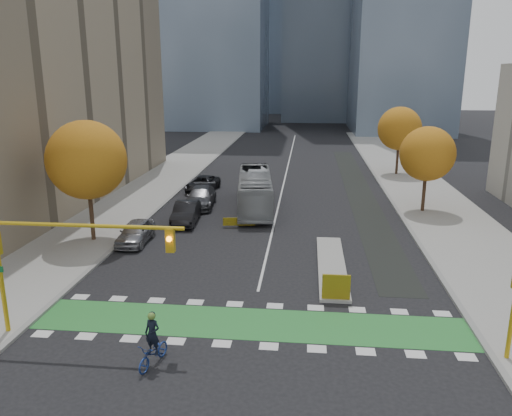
% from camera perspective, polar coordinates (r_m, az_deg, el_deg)
% --- Properties ---
extents(ground, '(300.00, 300.00, 0.00)m').
position_cam_1_polar(ground, '(22.15, -1.11, -14.88)').
color(ground, black).
rests_on(ground, ground).
extents(sidewalk_west, '(7.00, 120.00, 0.15)m').
position_cam_1_polar(sidewalk_west, '(43.57, -15.68, -0.14)').
color(sidewalk_west, gray).
rests_on(sidewalk_west, ground).
extents(sidewalk_east, '(7.00, 120.00, 0.15)m').
position_cam_1_polar(sidewalk_east, '(42.06, 21.02, -1.13)').
color(sidewalk_east, gray).
rests_on(sidewalk_east, ground).
extents(curb_west, '(0.30, 120.00, 0.16)m').
position_cam_1_polar(curb_west, '(42.42, -11.27, -0.27)').
color(curb_west, gray).
rests_on(curb_west, ground).
extents(curb_east, '(0.30, 120.00, 0.16)m').
position_cam_1_polar(curb_east, '(41.27, 16.33, -1.02)').
color(curb_east, gray).
rests_on(curb_east, ground).
extents(bike_crossing, '(20.00, 3.00, 0.01)m').
position_cam_1_polar(bike_crossing, '(23.45, -0.65, -13.05)').
color(bike_crossing, '#297E33').
rests_on(bike_crossing, ground).
extents(centre_line, '(0.15, 70.00, 0.01)m').
position_cam_1_polar(centre_line, '(60.13, 3.56, 4.40)').
color(centre_line, silver).
rests_on(centre_line, ground).
extents(bike_lane_paint, '(2.50, 50.00, 0.01)m').
position_cam_1_polar(bike_lane_paint, '(50.54, 11.59, 2.09)').
color(bike_lane_paint, black).
rests_on(bike_lane_paint, ground).
extents(median_island, '(1.60, 10.00, 0.16)m').
position_cam_1_polar(median_island, '(30.16, 8.63, -6.47)').
color(median_island, gray).
rests_on(median_island, ground).
extents(hazard_board, '(1.40, 0.12, 1.30)m').
position_cam_1_polar(hazard_board, '(25.46, 9.15, -8.90)').
color(hazard_board, yellow).
rests_on(hazard_board, median_island).
extents(tree_west, '(5.20, 5.20, 8.22)m').
position_cam_1_polar(tree_west, '(34.66, -18.78, 5.21)').
color(tree_west, '#332114').
rests_on(tree_west, ground).
extents(tree_east_near, '(4.40, 4.40, 7.08)m').
position_cam_1_polar(tree_east_near, '(42.61, 18.99, 5.86)').
color(tree_east_near, '#332114').
rests_on(tree_east_near, ground).
extents(tree_east_far, '(4.80, 4.80, 7.65)m').
position_cam_1_polar(tree_east_far, '(58.23, 16.08, 8.71)').
color(tree_east_far, '#332114').
rests_on(tree_east_far, ground).
extents(traffic_signal_west, '(8.53, 0.56, 5.20)m').
position_cam_1_polar(traffic_signal_west, '(22.35, -22.02, -4.39)').
color(traffic_signal_west, '#BF9914').
rests_on(traffic_signal_west, ground).
extents(cyclist, '(1.19, 2.06, 2.25)m').
position_cam_1_polar(cyclist, '(20.54, -11.66, -15.38)').
color(cyclist, navy).
rests_on(cyclist, ground).
extents(bus, '(3.93, 11.62, 3.17)m').
position_cam_1_polar(bus, '(42.01, -0.12, 2.00)').
color(bus, '#95999C').
rests_on(bus, ground).
extents(parked_car_a, '(1.84, 4.47, 1.52)m').
position_cam_1_polar(parked_car_a, '(34.63, -13.59, -2.70)').
color(parked_car_a, '#98989D').
rests_on(parked_car_a, ground).
extents(parked_car_b, '(2.02, 4.95, 1.59)m').
position_cam_1_polar(parked_car_b, '(38.57, -8.01, -0.54)').
color(parked_car_b, black).
rests_on(parked_car_b, ground).
extents(parked_car_c, '(2.71, 5.82, 1.64)m').
position_cam_1_polar(parked_car_c, '(43.25, -6.34, 1.25)').
color(parked_car_c, '#4B4C50').
rests_on(parked_car_c, ground).
extents(parked_car_d, '(2.98, 5.40, 1.43)m').
position_cam_1_polar(parked_car_d, '(49.01, -6.13, 2.76)').
color(parked_car_d, black).
rests_on(parked_car_d, ground).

